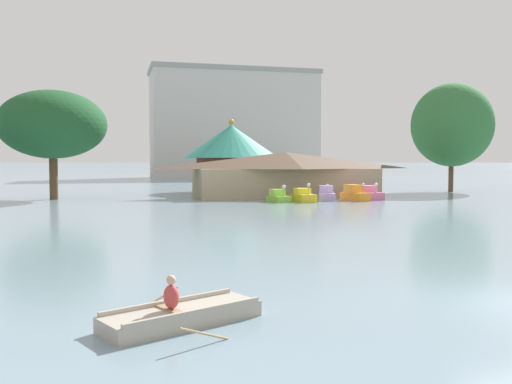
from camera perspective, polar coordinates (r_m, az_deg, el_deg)
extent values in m
cube|color=#ADA393|center=(13.12, -7.64, -12.59)|extent=(3.91, 2.69, 0.36)
cube|color=#ADA393|center=(13.53, -8.95, -11.10)|extent=(3.26, 1.58, 0.10)
cube|color=#ADA393|center=(12.59, -6.24, -12.17)|extent=(3.26, 1.58, 0.10)
cube|color=#997F5B|center=(12.93, -8.72, -11.92)|extent=(0.66, 1.06, 0.04)
ellipsoid|color=#BF3F3F|center=(12.85, -8.73, -10.64)|extent=(0.47, 0.53, 0.55)
sphere|color=tan|center=(12.77, -8.75, -8.96)|extent=(0.22, 0.22, 0.22)
cylinder|color=tan|center=(14.38, -11.25, -11.51)|extent=(1.69, 0.82, 0.75)
cylinder|color=tan|center=(11.87, -3.99, -14.66)|extent=(1.69, 0.82, 0.75)
cube|color=#8CCC3F|center=(50.11, 2.36, -0.71)|extent=(1.83, 2.54, 0.57)
cube|color=#A0E24F|center=(50.33, 2.20, -0.04)|extent=(1.36, 1.26, 0.58)
cylinder|color=#8CCC3F|center=(49.27, 2.88, -0.06)|extent=(0.14, 0.14, 0.67)
sphere|color=white|center=(49.24, 2.88, 0.54)|extent=(0.35, 0.35, 0.35)
cube|color=yellow|center=(50.54, 4.95, -0.61)|extent=(1.65, 2.78, 0.72)
cube|color=yellow|center=(50.81, 4.80, 0.11)|extent=(1.34, 1.28, 0.52)
cylinder|color=yellow|center=(49.51, 5.44, 0.14)|extent=(0.14, 0.14, 0.71)
sphere|color=white|center=(49.48, 5.44, 0.74)|extent=(0.33, 0.33, 0.33)
cube|color=#B299D8|center=(52.65, 7.25, -0.48)|extent=(2.27, 3.07, 0.70)
cube|color=#C8ADF0|center=(52.95, 7.23, 0.29)|extent=(1.60, 1.56, 0.69)
cylinder|color=#B299D8|center=(51.52, 7.36, 0.16)|extent=(0.14, 0.14, 0.60)
sphere|color=white|center=(51.50, 7.36, 0.67)|extent=(0.31, 0.31, 0.31)
cube|color=orange|center=(52.67, 10.18, -0.47)|extent=(2.12, 3.04, 0.76)
cube|color=gold|center=(52.88, 9.94, 0.36)|extent=(1.49, 1.53, 0.73)
cylinder|color=orange|center=(51.81, 10.99, 0.24)|extent=(0.14, 0.14, 0.64)
sphere|color=white|center=(51.79, 11.00, 0.75)|extent=(0.28, 0.28, 0.28)
cube|color=pink|center=(54.36, 11.67, -0.39)|extent=(1.93, 2.74, 0.71)
cube|color=pink|center=(54.60, 11.49, 0.33)|extent=(1.53, 1.31, 0.64)
cylinder|color=pink|center=(53.46, 12.27, 0.24)|extent=(0.14, 0.14, 0.60)
sphere|color=white|center=(53.44, 12.28, 0.75)|extent=(0.34, 0.34, 0.34)
cube|color=tan|center=(57.68, 3.09, 0.98)|extent=(18.66, 6.68, 2.93)
pyramid|color=brown|center=(57.63, 3.10, 3.28)|extent=(20.15, 7.69, 1.71)
cylinder|color=brown|center=(65.00, -2.56, 1.73)|extent=(8.15, 8.15, 4.06)
cone|color=teal|center=(65.02, -2.57, 5.23)|extent=(11.30, 11.30, 3.86)
sphere|color=#B7993D|center=(65.14, -2.58, 7.23)|extent=(0.70, 0.70, 0.70)
cylinder|color=brown|center=(56.84, -20.15, 1.26)|extent=(0.79, 0.79, 3.95)
ellipsoid|color=#1E5128|center=(56.92, -20.25, 6.55)|extent=(10.27, 10.27, 6.56)
cylinder|color=brown|center=(70.67, 19.46, 1.26)|extent=(0.58, 0.58, 3.05)
ellipsoid|color=#337038|center=(70.77, 19.56, 6.54)|extent=(9.62, 9.62, 9.97)
cube|color=beige|center=(123.57, -2.30, 6.78)|extent=(36.04, 13.55, 22.67)
cube|color=#999993|center=(124.85, -2.32, 12.20)|extent=(36.76, 13.82, 1.00)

